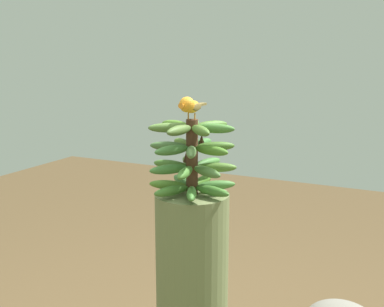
{
  "coord_description": "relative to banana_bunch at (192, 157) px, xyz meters",
  "views": [
    {
      "loc": [
        0.69,
        -1.42,
        1.46
      ],
      "look_at": [
        0.0,
        0.0,
        1.14
      ],
      "focal_mm": 43.22,
      "sensor_mm": 36.0,
      "label": 1
    }
  ],
  "objects": [
    {
      "name": "perched_bird",
      "position": [
        -0.0,
        -0.02,
        0.18
      ],
      "size": [
        0.05,
        0.18,
        0.08
      ],
      "color": "#C68933",
      "rests_on": "banana_bunch"
    },
    {
      "name": "banana_bunch",
      "position": [
        0.0,
        0.0,
        0.0
      ],
      "size": [
        0.32,
        0.32,
        0.27
      ],
      "color": "#4C2D1E",
      "rests_on": "banana_tree"
    }
  ]
}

